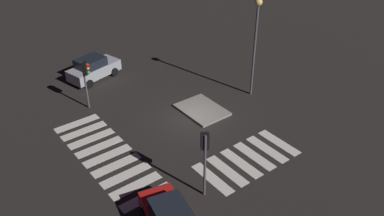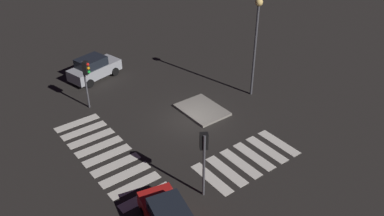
{
  "view_description": "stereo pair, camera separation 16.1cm",
  "coord_description": "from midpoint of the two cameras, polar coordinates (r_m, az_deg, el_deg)",
  "views": [
    {
      "loc": [
        19.14,
        -14.78,
        16.04
      ],
      "look_at": [
        0.0,
        0.0,
        1.0
      ],
      "focal_mm": 37.82,
      "sensor_mm": 36.0,
      "label": 1
    },
    {
      "loc": [
        19.24,
        -14.65,
        16.04
      ],
      "look_at": [
        0.0,
        0.0,
        1.0
      ],
      "focal_mm": 37.82,
      "sensor_mm": 36.0,
      "label": 2
    }
  ],
  "objects": [
    {
      "name": "ground_plane",
      "position": [
        29.02,
        0.16,
        -1.68
      ],
      "size": [
        80.0,
        80.0,
        0.0
      ],
      "primitive_type": "plane",
      "color": "black"
    },
    {
      "name": "traffic_island",
      "position": [
        30.0,
        1.57,
        -0.25
      ],
      "size": [
        3.63,
        2.73,
        0.18
      ],
      "color": "gray",
      "rests_on": "ground"
    },
    {
      "name": "car_silver",
      "position": [
        35.1,
        -13.54,
        5.5
      ],
      "size": [
        2.9,
        4.74,
        1.95
      ],
      "rotation": [
        0.0,
        0.0,
        1.81
      ],
      "color": "#9EA0A5",
      "rests_on": "ground"
    },
    {
      "name": "traffic_light_south",
      "position": [
        29.97,
        -14.56,
        4.75
      ],
      "size": [
        0.53,
        0.54,
        3.79
      ],
      "rotation": [
        0.0,
        0.0,
        0.7
      ],
      "color": "#47474C",
      "rests_on": "ground"
    },
    {
      "name": "traffic_light_east",
      "position": [
        21.22,
        1.9,
        -5.82
      ],
      "size": [
        0.53,
        0.54,
        4.04
      ],
      "rotation": [
        0.0,
        0.0,
        2.57
      ],
      "color": "#47474C",
      "rests_on": "ground"
    },
    {
      "name": "street_lamp",
      "position": [
        30.3,
        9.22,
        10.59
      ],
      "size": [
        0.56,
        0.56,
        7.69
      ],
      "color": "#47474C",
      "rests_on": "ground"
    },
    {
      "name": "crosswalk_near",
      "position": [
        26.24,
        -11.71,
        -6.57
      ],
      "size": [
        9.9,
        3.2,
        0.02
      ],
      "color": "silver",
      "rests_on": "ground"
    },
    {
      "name": "crosswalk_side",
      "position": [
        25.61,
        7.97,
        -7.24
      ],
      "size": [
        3.2,
        6.45,
        0.02
      ],
      "color": "silver",
      "rests_on": "ground"
    }
  ]
}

